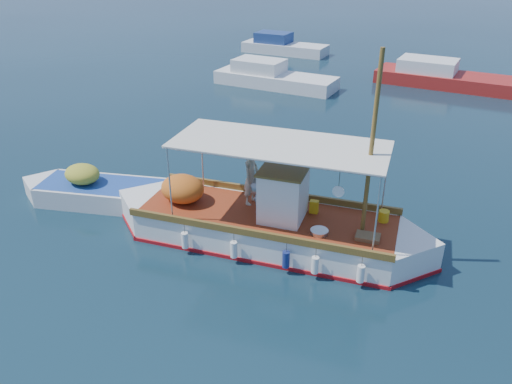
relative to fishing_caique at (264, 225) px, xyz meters
The scene contains 6 objects.
ground 0.82m from the fishing_caique, 15.42° to the right, with size 160.00×160.00×0.00m, color black.
fishing_caique is the anchor object (origin of this frame).
dinghy 6.24m from the fishing_caique, behind, with size 5.96×3.53×1.58m.
bg_boat_nw 18.32m from the fishing_caique, 121.67° to the left, with size 8.00×3.25×1.80m.
bg_boat_n 21.79m from the fishing_caique, 91.56° to the left, with size 9.03×3.66×1.80m.
bg_boat_far_w 28.52m from the fishing_caique, 120.21° to the left, with size 7.14×3.18×1.80m.
Camera 1 is at (6.65, -11.02, 8.52)m, focal length 35.00 mm.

